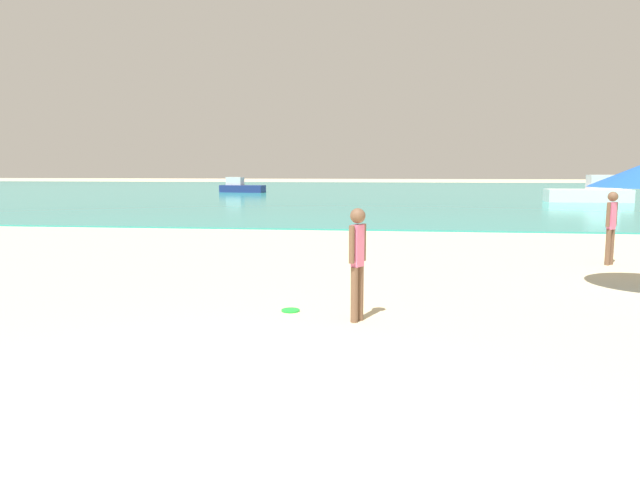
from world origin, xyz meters
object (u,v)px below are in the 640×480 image
(person_standing, at_px, (357,258))
(boat_far, at_px, (241,187))
(frisbee, at_px, (291,310))
(boat_near, at_px, (591,193))
(person_distant, at_px, (611,224))

(person_standing, bearing_deg, boat_far, -132.27)
(frisbee, relative_size, boat_far, 0.07)
(frisbee, height_order, boat_near, boat_near)
(boat_near, xyz_separation_m, boat_far, (-23.81, 10.45, -0.12))
(person_distant, xyz_separation_m, boat_near, (7.26, 22.24, -0.28))
(person_distant, height_order, boat_near, boat_near)
(boat_near, height_order, boat_far, boat_near)
(person_standing, distance_m, boat_far, 39.48)
(person_standing, xyz_separation_m, person_distant, (5.17, 5.11, 0.02))
(boat_far, bearing_deg, boat_near, -14.60)
(person_distant, relative_size, boat_far, 0.42)
(person_distant, bearing_deg, boat_far, 75.72)
(frisbee, bearing_deg, person_distant, 37.24)
(person_standing, height_order, person_distant, person_distant)
(frisbee, xyz_separation_m, boat_far, (-10.39, 37.37, 0.48))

